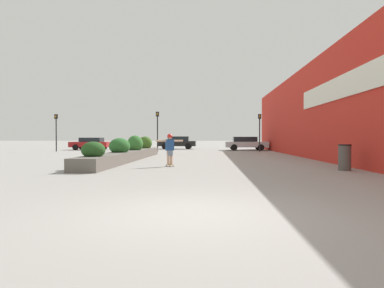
{
  "coord_description": "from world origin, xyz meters",
  "views": [
    {
      "loc": [
        0.44,
        -5.95,
        1.32
      ],
      "look_at": [
        -0.84,
        18.46,
        0.88
      ],
      "focal_mm": 32.0,
      "sensor_mm": 36.0,
      "label": 1
    }
  ],
  "objects": [
    {
      "name": "car_center_right",
      "position": [
        12.65,
        33.43,
        0.74
      ],
      "size": [
        4.45,
        2.04,
        1.39
      ],
      "rotation": [
        0.0,
        0.0,
        -1.57
      ],
      "color": "#BCBCC1",
      "rests_on": "ground_plane"
    },
    {
      "name": "traffic_light_right",
      "position": [
        5.2,
        27.12,
        2.45
      ],
      "size": [
        0.28,
        0.3,
        3.61
      ],
      "color": "black",
      "rests_on": "ground_plane"
    },
    {
      "name": "traffic_light_far_left",
      "position": [
        -14.46,
        26.45,
        2.45
      ],
      "size": [
        0.28,
        0.3,
        3.62
      ],
      "color": "black",
      "rests_on": "ground_plane"
    },
    {
      "name": "ground_plane",
      "position": [
        0.0,
        0.0,
        0.0
      ],
      "size": [
        300.0,
        300.0,
        0.0
      ],
      "primitive_type": "plane",
      "color": "gray"
    },
    {
      "name": "planter_box",
      "position": [
        -4.41,
        14.16,
        0.45
      ],
      "size": [
        1.24,
        15.0,
        1.48
      ],
      "color": "#605B54",
      "rests_on": "ground_plane"
    },
    {
      "name": "building_wall_right",
      "position": [
        7.01,
        14.51,
        3.06
      ],
      "size": [
        0.67,
        42.6,
        6.1
      ],
      "color": "red",
      "rests_on": "ground_plane"
    },
    {
      "name": "car_leftmost",
      "position": [
        -12.66,
        30.94,
        0.72
      ],
      "size": [
        4.19,
        2.0,
        1.35
      ],
      "rotation": [
        0.0,
        0.0,
        1.57
      ],
      "color": "maroon",
      "rests_on": "ground_plane"
    },
    {
      "name": "skateboard",
      "position": [
        -1.41,
        9.72,
        0.07
      ],
      "size": [
        0.44,
        0.58,
        0.09
      ],
      "rotation": [
        0.0,
        0.0,
        0.52
      ],
      "color": "olive",
      "rests_on": "ground_plane"
    },
    {
      "name": "traffic_light_left",
      "position": [
        -4.55,
        26.35,
        2.57
      ],
      "size": [
        0.28,
        0.3,
        3.81
      ],
      "color": "black",
      "rests_on": "ground_plane"
    },
    {
      "name": "trash_bin",
      "position": [
        5.87,
        8.11,
        0.53
      ],
      "size": [
        0.51,
        0.51,
        1.06
      ],
      "color": "#514C47",
      "rests_on": "ground_plane"
    },
    {
      "name": "skateboarder",
      "position": [
        -1.41,
        9.72,
        0.95
      ],
      "size": [
        1.19,
        0.73,
        1.42
      ],
      "rotation": [
        0.0,
        0.0,
        0.52
      ],
      "color": "tan",
      "rests_on": "skateboard"
    },
    {
      "name": "car_center_left",
      "position": [
        4.25,
        30.36,
        0.77
      ],
      "size": [
        4.42,
        2.05,
        1.43
      ],
      "rotation": [
        0.0,
        0.0,
        -1.57
      ],
      "color": "#BCBCC1",
      "rests_on": "ground_plane"
    },
    {
      "name": "car_rightmost",
      "position": [
        -3.41,
        34.48,
        0.79
      ],
      "size": [
        4.41,
        1.88,
        1.49
      ],
      "rotation": [
        0.0,
        0.0,
        1.57
      ],
      "color": "black",
      "rests_on": "ground_plane"
    }
  ]
}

